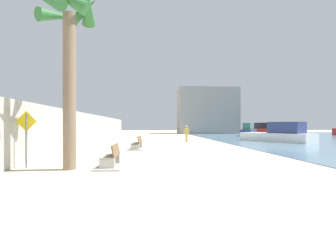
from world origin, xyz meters
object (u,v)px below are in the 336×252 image
(palm_tree, at_px, (69,38))
(boat_outer, at_px, (279,135))
(bench_near, at_px, (111,162))
(pedestrian_sign, at_px, (26,133))
(boat_far_left, at_px, (249,131))
(boat_nearest, at_px, (259,130))
(bench_far, at_px, (137,146))
(person_walking, at_px, (187,132))

(palm_tree, distance_m, boat_outer, 23.51)
(bench_near, height_order, pedestrian_sign, pedestrian_sign)
(boat_outer, bearing_deg, boat_far_left, 79.79)
(boat_far_left, relative_size, boat_nearest, 1.11)
(bench_far, xyz_separation_m, boat_far_left, (17.16, 22.43, 0.55))
(bench_far, bearing_deg, boat_outer, 26.76)
(palm_tree, height_order, boat_outer, palm_tree)
(boat_outer, distance_m, pedestrian_sign, 24.18)
(person_walking, bearing_deg, boat_nearest, 53.03)
(bench_near, bearing_deg, boat_outer, 45.24)
(bench_near, height_order, boat_outer, boat_outer)
(palm_tree, height_order, boat_nearest, palm_tree)
(boat_far_left, xyz_separation_m, pedestrian_sign, (-21.43, -30.48, 0.69))
(person_walking, relative_size, boat_nearest, 0.26)
(boat_nearest, bearing_deg, bench_near, -120.76)
(pedestrian_sign, bearing_deg, bench_near, -0.81)
(palm_tree, height_order, bench_near, palm_tree)
(person_walking, bearing_deg, boat_outer, -1.94)
(bench_near, distance_m, person_walking, 16.68)
(person_walking, xyz_separation_m, boat_nearest, (17.91, 23.79, -0.19))
(boat_nearest, relative_size, pedestrian_sign, 2.87)
(boat_outer, relative_size, boat_nearest, 1.16)
(bench_far, xyz_separation_m, pedestrian_sign, (-4.26, -8.04, 1.24))
(palm_tree, relative_size, boat_nearest, 1.08)
(boat_nearest, bearing_deg, bench_far, -125.85)
(bench_far, distance_m, person_walking, 9.02)
(palm_tree, bearing_deg, bench_near, 14.45)
(bench_near, height_order, bench_far, same)
(boat_outer, bearing_deg, palm_tree, -136.86)
(bench_near, xyz_separation_m, boat_far_left, (17.97, 30.53, 0.55))
(boat_far_left, bearing_deg, boat_outer, -100.21)
(palm_tree, height_order, bench_far, palm_tree)
(bench_far, bearing_deg, bench_near, -95.72)
(person_walking, bearing_deg, palm_tree, -114.05)
(bench_near, bearing_deg, person_walking, 70.40)
(bench_far, bearing_deg, pedestrian_sign, -117.92)
(bench_near, height_order, boat_nearest, boat_nearest)
(bench_near, distance_m, boat_outer, 21.65)
(boat_nearest, bearing_deg, pedestrian_sign, -124.35)
(bench_near, xyz_separation_m, boat_nearest, (23.50, 39.49, 0.59))
(palm_tree, xyz_separation_m, boat_far_left, (19.57, 30.94, -4.47))
(person_walking, distance_m, pedestrian_sign, 18.08)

